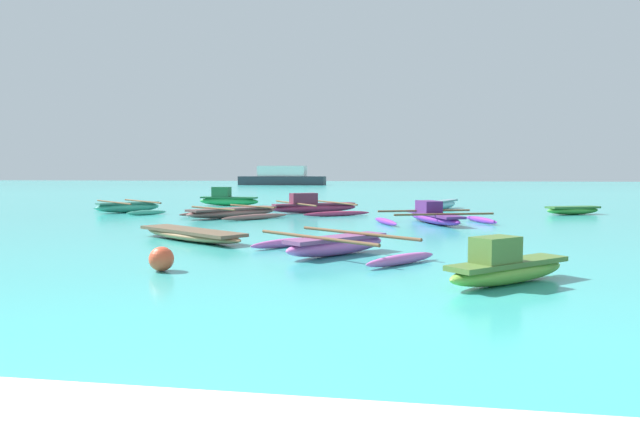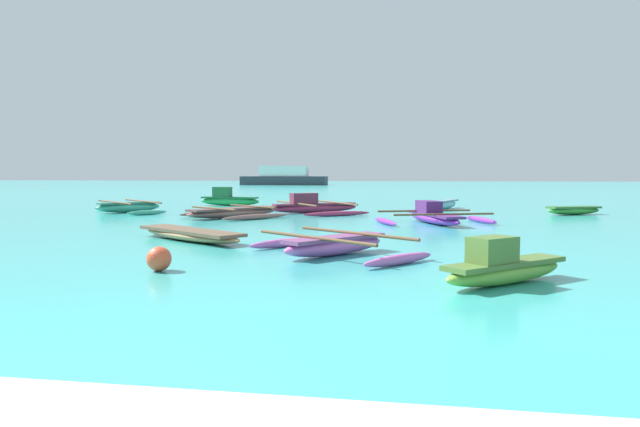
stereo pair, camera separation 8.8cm
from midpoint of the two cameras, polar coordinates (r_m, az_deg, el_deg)
name	(u,v)px [view 1 (the left image)]	position (r m, az deg, el deg)	size (l,w,h in m)	color
moored_boat_0	(337,245)	(12.00, 1.49, -3.18)	(4.09, 3.80, 0.45)	#C35DB3
moored_boat_1	(573,210)	(25.87, 23.87, 0.33)	(2.49, 1.59, 0.34)	green
moored_boat_2	(313,206)	(24.73, -0.84, 0.72)	(5.04, 5.45, 0.86)	#A42E56
moored_boat_3	(233,212)	(22.40, -8.82, 0.12)	(4.27, 4.27, 0.43)	#915C57
moored_boat_4	(444,204)	(27.90, 12.18, 0.92)	(1.63, 3.28, 0.42)	#92D2E5
moored_boat_5	(433,216)	(19.91, 11.12, -0.25)	(4.22, 3.91, 0.76)	purple
moored_boat_6	(191,234)	(14.96, -12.94, -2.02)	(3.79, 3.03, 0.28)	#9B744C
moored_boat_7	(128,207)	(26.37, -18.74, 0.62)	(4.31, 4.10, 0.50)	teal
moored_boat_8	(506,267)	(9.34, 17.87, -5.10)	(2.25, 2.17, 0.76)	#70A93B
moored_boat_9	(227,199)	(30.44, -9.33, 1.43)	(3.38, 0.97, 0.99)	green
mooring_buoy_0	(161,259)	(10.41, -15.81, -4.40)	(0.44, 0.44, 0.44)	#E54C2D
distant_ferry	(282,177)	(82.77, -3.84, 3.64)	(12.50, 2.75, 2.75)	#2D333D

